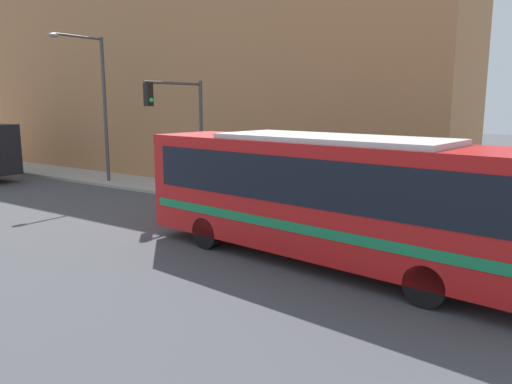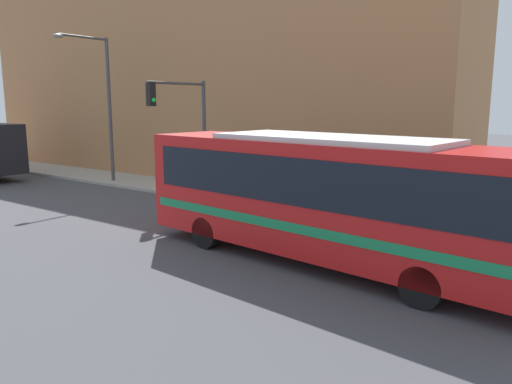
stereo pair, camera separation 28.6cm
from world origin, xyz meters
The scene contains 9 objects.
ground_plane centered at (0.00, 0.00, 0.00)m, with size 120.00×120.00×0.00m, color #47474C.
sidewalk centered at (5.98, 20.00, 0.07)m, with size 2.96×70.00×0.14m.
building_facade centered at (10.46, 16.31, 5.67)m, with size 6.00×30.62×11.34m.
city_bus centered at (0.08, 2.03, 1.90)m, with size 3.58×11.21×3.32m.
fire_hydrant centered at (5.10, 5.53, 0.51)m, with size 0.27×0.36×0.76m.
traffic_light_pole centered at (4.08, 10.83, 3.53)m, with size 3.28×0.35×4.91m.
parking_meter centered at (5.10, 8.68, 0.95)m, with size 0.14×0.14×1.19m.
street_lamp centered at (4.93, 17.32, 4.45)m, with size 3.02×0.28×7.16m.
pedestrian_near_corner centered at (5.68, 3.42, 1.09)m, with size 0.34×0.34×1.85m.
Camera 2 is at (-11.10, -3.79, 4.15)m, focal length 35.00 mm.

